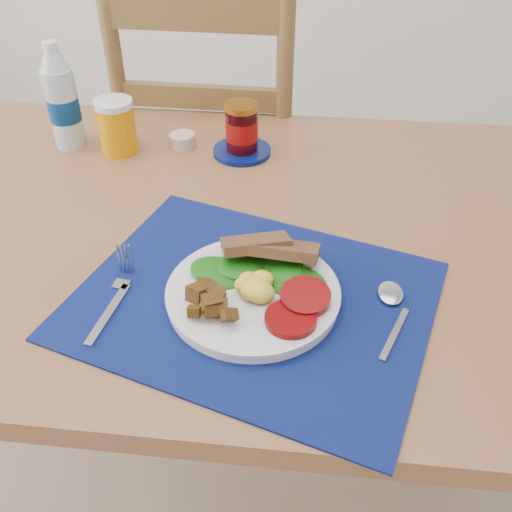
{
  "coord_description": "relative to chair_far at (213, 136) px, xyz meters",
  "views": [
    {
      "loc": [
        0.22,
        -0.62,
        1.34
      ],
      "look_at": [
        0.15,
        0.04,
        0.8
      ],
      "focal_mm": 40.0,
      "sensor_mm": 36.0,
      "label": 1
    }
  ],
  "objects": [
    {
      "name": "table",
      "position": [
        0.05,
        -0.58,
        0.05
      ],
      "size": [
        1.4,
        0.9,
        0.75
      ],
      "color": "brown",
      "rests_on": "ground"
    },
    {
      "name": "chair_far",
      "position": [
        0.0,
        0.0,
        0.0
      ],
      "size": [
        0.47,
        0.45,
        1.24
      ],
      "rotation": [
        0.0,
        0.0,
        3.12
      ],
      "color": "brown",
      "rests_on": "ground"
    },
    {
      "name": "placemat",
      "position": [
        0.2,
        -0.78,
        0.13
      ],
      "size": [
        0.61,
        0.54,
        0.0
      ],
      "primitive_type": "cube",
      "rotation": [
        0.0,
        0.0,
        -0.3
      ],
      "color": "black",
      "rests_on": "table"
    },
    {
      "name": "breakfast_plate",
      "position": [
        0.2,
        -0.79,
        0.15
      ],
      "size": [
        0.26,
        0.26,
        0.06
      ],
      "rotation": [
        0.0,
        0.0,
        0.15
      ],
      "color": "silver",
      "rests_on": "placemat"
    },
    {
      "name": "fork",
      "position": [
        -0.0,
        -0.8,
        0.14
      ],
      "size": [
        0.03,
        0.18,
        0.0
      ],
      "rotation": [
        0.0,
        0.0,
        -0.14
      ],
      "color": "#B2B5BA",
      "rests_on": "placemat"
    },
    {
      "name": "spoon",
      "position": [
        0.41,
        -0.78,
        0.14
      ],
      "size": [
        0.05,
        0.16,
        0.0
      ],
      "rotation": [
        0.0,
        0.0,
        -0.39
      ],
      "color": "#B2B5BA",
      "rests_on": "placemat"
    },
    {
      "name": "water_bottle",
      "position": [
        -0.25,
        -0.33,
        0.23
      ],
      "size": [
        0.07,
        0.07,
        0.22
      ],
      "color": "#ADBFCC",
      "rests_on": "table"
    },
    {
      "name": "juice_glass",
      "position": [
        -0.14,
        -0.35,
        0.19
      ],
      "size": [
        0.08,
        0.08,
        0.11
      ],
      "primitive_type": "cylinder",
      "color": "orange",
      "rests_on": "table"
    },
    {
      "name": "ramekin",
      "position": [
        -0.01,
        -0.31,
        0.15
      ],
      "size": [
        0.05,
        0.05,
        0.03
      ],
      "primitive_type": "cylinder",
      "color": "beige",
      "rests_on": "table"
    },
    {
      "name": "jam_on_saucer",
      "position": [
        0.12,
        -0.33,
        0.18
      ],
      "size": [
        0.12,
        0.12,
        0.11
      ],
      "color": "#051252",
      "rests_on": "table"
    }
  ]
}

